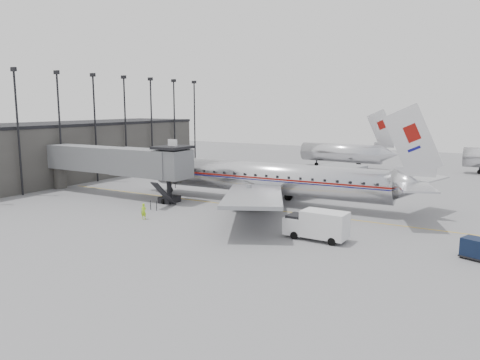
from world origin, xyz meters
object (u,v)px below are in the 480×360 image
(service_van, at_px, (317,224))
(baggage_cart_navy, at_px, (476,248))
(ramp_worker, at_px, (144,211))
(airliner, at_px, (271,178))

(service_van, xyz_separation_m, baggage_cart_navy, (11.61, 1.06, -0.47))
(service_van, height_order, ramp_worker, service_van)
(airliner, bearing_deg, baggage_cart_navy, -27.19)
(service_van, bearing_deg, baggage_cart_navy, 7.48)
(service_van, bearing_deg, ramp_worker, -171.36)
(baggage_cart_navy, bearing_deg, airliner, 175.20)
(airliner, xyz_separation_m, service_van, (9.69, -11.02, -1.52))
(service_van, relative_size, ramp_worker, 3.39)
(baggage_cart_navy, distance_m, ramp_worker, 28.60)
(service_van, height_order, baggage_cart_navy, service_van)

